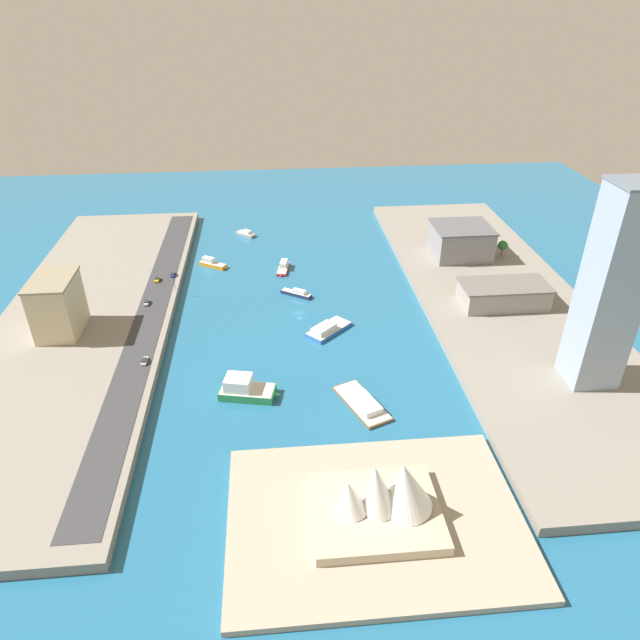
{
  "coord_description": "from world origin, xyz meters",
  "views": [
    {
      "loc": [
        10.8,
        210.37,
        121.31
      ],
      "look_at": [
        -7.91,
        10.02,
        2.06
      ],
      "focal_mm": 31.93,
      "sensor_mm": 36.0,
      "label": 1
    }
  ],
  "objects_px": {
    "van_white": "(145,361)",
    "traffic_light_waterfront": "(174,281)",
    "yacht_sleek_gray": "(246,234)",
    "warehouse_low_gray": "(461,241)",
    "carpark_squat_concrete": "(503,294)",
    "hatchback_blue": "(173,274)",
    "catamaran_blue": "(327,329)",
    "tugboat_red": "(283,267)",
    "water_taxi_orange": "(212,264)",
    "ferry_green_doubledeck": "(245,389)",
    "tower_tall_glass": "(611,289)",
    "office_block_beige": "(57,305)",
    "opera_landmark": "(384,497)",
    "patrol_launch_navy": "(297,293)",
    "taxi_yellow_cab": "(157,279)",
    "barge_flat_brown": "(363,403)",
    "sedan_silver": "(147,302)"
  },
  "relations": [
    {
      "from": "catamaran_blue",
      "to": "tugboat_red",
      "type": "xyz_separation_m",
      "value": [
        15.52,
        -59.76,
        0.06
      ]
    },
    {
      "from": "yacht_sleek_gray",
      "to": "opera_landmark",
      "type": "distance_m",
      "value": 204.48
    },
    {
      "from": "van_white",
      "to": "traffic_light_waterfront",
      "type": "height_order",
      "value": "traffic_light_waterfront"
    },
    {
      "from": "sedan_silver",
      "to": "tugboat_red",
      "type": "bearing_deg",
      "value": -148.76
    },
    {
      "from": "barge_flat_brown",
      "to": "carpark_squat_concrete",
      "type": "height_order",
      "value": "carpark_squat_concrete"
    },
    {
      "from": "patrol_launch_navy",
      "to": "warehouse_low_gray",
      "type": "relative_size",
      "value": 0.52
    },
    {
      "from": "tower_tall_glass",
      "to": "traffic_light_waterfront",
      "type": "distance_m",
      "value": 173.04
    },
    {
      "from": "tugboat_red",
      "to": "hatchback_blue",
      "type": "distance_m",
      "value": 52.8
    },
    {
      "from": "ferry_green_doubledeck",
      "to": "opera_landmark",
      "type": "relative_size",
      "value": 0.64
    },
    {
      "from": "taxi_yellow_cab",
      "to": "opera_landmark",
      "type": "height_order",
      "value": "opera_landmark"
    },
    {
      "from": "tugboat_red",
      "to": "traffic_light_waterfront",
      "type": "distance_m",
      "value": 54.77
    },
    {
      "from": "tugboat_red",
      "to": "sedan_silver",
      "type": "xyz_separation_m",
      "value": [
        59.45,
        36.06,
        3.06
      ]
    },
    {
      "from": "taxi_yellow_cab",
      "to": "tugboat_red",
      "type": "bearing_deg",
      "value": -166.35
    },
    {
      "from": "warehouse_low_gray",
      "to": "taxi_yellow_cab",
      "type": "xyz_separation_m",
      "value": [
        146.92,
        15.58,
        -6.75
      ]
    },
    {
      "from": "patrol_launch_navy",
      "to": "tower_tall_glass",
      "type": "height_order",
      "value": "tower_tall_glass"
    },
    {
      "from": "yacht_sleek_gray",
      "to": "warehouse_low_gray",
      "type": "height_order",
      "value": "warehouse_low_gray"
    },
    {
      "from": "carpark_squat_concrete",
      "to": "traffic_light_waterfront",
      "type": "bearing_deg",
      "value": -10.92
    },
    {
      "from": "carpark_squat_concrete",
      "to": "tower_tall_glass",
      "type": "xyz_separation_m",
      "value": [
        -9.57,
        53.73,
        29.81
      ]
    },
    {
      "from": "yacht_sleek_gray",
      "to": "tower_tall_glass",
      "type": "distance_m",
      "value": 195.72
    },
    {
      "from": "warehouse_low_gray",
      "to": "tower_tall_glass",
      "type": "relative_size",
      "value": 0.41
    },
    {
      "from": "carpark_squat_concrete",
      "to": "van_white",
      "type": "height_order",
      "value": "carpark_squat_concrete"
    },
    {
      "from": "warehouse_low_gray",
      "to": "taxi_yellow_cab",
      "type": "distance_m",
      "value": 147.89
    },
    {
      "from": "office_block_beige",
      "to": "barge_flat_brown",
      "type": "bearing_deg",
      "value": 154.56
    },
    {
      "from": "yacht_sleek_gray",
      "to": "warehouse_low_gray",
      "type": "xyz_separation_m",
      "value": [
        -107.75,
        44.67,
        10.11
      ]
    },
    {
      "from": "patrol_launch_navy",
      "to": "ferry_green_doubledeck",
      "type": "relative_size",
      "value": 0.68
    },
    {
      "from": "carpark_squat_concrete",
      "to": "hatchback_blue",
      "type": "xyz_separation_m",
      "value": [
        143.1,
        -40.99,
        -4.0
      ]
    },
    {
      "from": "water_taxi_orange",
      "to": "hatchback_blue",
      "type": "height_order",
      "value": "hatchback_blue"
    },
    {
      "from": "water_taxi_orange",
      "to": "office_block_beige",
      "type": "relative_size",
      "value": 0.64
    },
    {
      "from": "tugboat_red",
      "to": "ferry_green_doubledeck",
      "type": "bearing_deg",
      "value": 80.35
    },
    {
      "from": "yacht_sleek_gray",
      "to": "van_white",
      "type": "bearing_deg",
      "value": 75.1
    },
    {
      "from": "carpark_squat_concrete",
      "to": "opera_landmark",
      "type": "relative_size",
      "value": 1.1
    },
    {
      "from": "carpark_squat_concrete",
      "to": "hatchback_blue",
      "type": "relative_size",
      "value": 7.64
    },
    {
      "from": "traffic_light_waterfront",
      "to": "van_white",
      "type": "bearing_deg",
      "value": 86.29
    },
    {
      "from": "patrol_launch_navy",
      "to": "traffic_light_waterfront",
      "type": "distance_m",
      "value": 54.66
    },
    {
      "from": "water_taxi_orange",
      "to": "carpark_squat_concrete",
      "type": "distance_m",
      "value": 138.86
    },
    {
      "from": "warehouse_low_gray",
      "to": "carpark_squat_concrete",
      "type": "relative_size",
      "value": 0.76
    },
    {
      "from": "warehouse_low_gray",
      "to": "carpark_squat_concrete",
      "type": "xyz_separation_m",
      "value": [
        -2.69,
        51.7,
        -2.85
      ]
    },
    {
      "from": "barge_flat_brown",
      "to": "warehouse_low_gray",
      "type": "bearing_deg",
      "value": -121.23
    },
    {
      "from": "water_taxi_orange",
      "to": "carpark_squat_concrete",
      "type": "bearing_deg",
      "value": 155.6
    },
    {
      "from": "barge_flat_brown",
      "to": "yacht_sleek_gray",
      "type": "bearing_deg",
      "value": -74.81
    },
    {
      "from": "taxi_yellow_cab",
      "to": "office_block_beige",
      "type": "bearing_deg",
      "value": 53.5
    },
    {
      "from": "catamaran_blue",
      "to": "tugboat_red",
      "type": "bearing_deg",
      "value": -75.44
    },
    {
      "from": "tugboat_red",
      "to": "sedan_silver",
      "type": "distance_m",
      "value": 69.6
    },
    {
      "from": "carpark_squat_concrete",
      "to": "traffic_light_waterfront",
      "type": "relative_size",
      "value": 5.67
    },
    {
      "from": "tugboat_red",
      "to": "van_white",
      "type": "bearing_deg",
      "value": 56.67
    },
    {
      "from": "carpark_squat_concrete",
      "to": "hatchback_blue",
      "type": "height_order",
      "value": "carpark_squat_concrete"
    },
    {
      "from": "yacht_sleek_gray",
      "to": "ferry_green_doubledeck",
      "type": "bearing_deg",
      "value": 91.0
    },
    {
      "from": "patrol_launch_navy",
      "to": "taxi_yellow_cab",
      "type": "distance_m",
      "value": 64.76
    },
    {
      "from": "office_block_beige",
      "to": "opera_landmark",
      "type": "height_order",
      "value": "office_block_beige"
    },
    {
      "from": "tower_tall_glass",
      "to": "van_white",
      "type": "bearing_deg",
      "value": -8.73
    }
  ]
}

